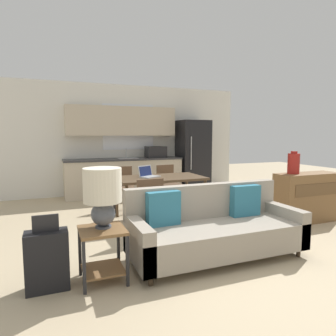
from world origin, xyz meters
TOP-DOWN VIEW (x-y plane):
  - ground_plane at (0.00, 0.00)m, footprint 20.00×20.00m
  - wall_back at (0.00, 4.63)m, footprint 6.40×0.07m
  - kitchen_counter at (0.02, 4.33)m, footprint 2.83×0.65m
  - refrigerator at (1.84, 4.24)m, footprint 0.76×0.71m
  - dining_table at (0.10, 2.03)m, footprint 1.50×0.86m
  - couch at (0.13, 0.23)m, footprint 2.08×0.80m
  - side_table at (-1.23, 0.09)m, footprint 0.45×0.45m
  - table_lamp at (-1.21, 0.13)m, footprint 0.38×0.38m
  - credenza at (2.34, 0.92)m, footprint 1.14×0.41m
  - vase at (2.06, 0.97)m, footprint 0.19×0.19m
  - dining_chair_near_left at (-0.38, 1.28)m, footprint 0.44×0.44m
  - dining_chair_far_left at (-0.37, 2.85)m, footprint 0.46×0.46m
  - dining_chair_far_right at (0.57, 2.83)m, footprint 0.48×0.48m
  - laptop at (-0.10, 2.11)m, footprint 0.40×0.38m
  - suitcase at (-1.74, 0.11)m, footprint 0.39×0.22m

SIDE VIEW (x-z plane):
  - ground_plane at x=0.00m, z-range 0.00..0.00m
  - suitcase at x=-1.74m, z-range -0.07..0.65m
  - couch at x=0.13m, z-range -0.09..0.76m
  - side_table at x=-1.23m, z-range 0.09..0.63m
  - credenza at x=2.34m, z-range 0.00..0.83m
  - dining_chair_near_left at x=-0.38m, z-range 0.07..0.91m
  - dining_chair_far_left at x=-0.37m, z-range 0.07..0.91m
  - dining_chair_far_right at x=0.57m, z-range 0.07..0.91m
  - dining_table at x=0.10m, z-range 0.30..1.04m
  - laptop at x=-0.10m, z-range 0.68..0.88m
  - kitchen_counter at x=0.02m, z-range -0.23..1.92m
  - table_lamp at x=-1.21m, z-range 0.60..1.21m
  - refrigerator at x=1.84m, z-range 0.00..1.84m
  - vase at x=2.06m, z-range 0.82..1.19m
  - wall_back at x=0.00m, z-range 0.01..2.71m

